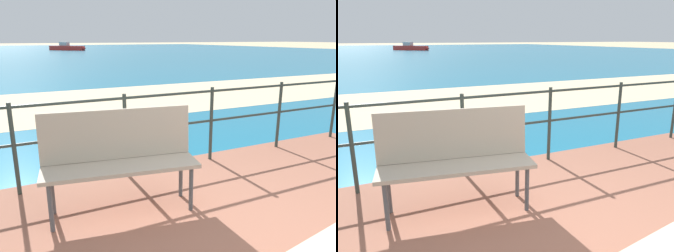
# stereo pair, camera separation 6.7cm
# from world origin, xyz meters

# --- Properties ---
(sea_water) EXTENTS (90.00, 90.00, 0.01)m
(sea_water) POSITION_xyz_m (0.00, 40.00, 0.01)
(sea_water) COLOR #196B8E
(sea_water) RESTS_ON ground
(beach_strip) EXTENTS (54.04, 5.04, 0.01)m
(beach_strip) POSITION_xyz_m (0.00, 7.45, 0.01)
(beach_strip) COLOR beige
(beach_strip) RESTS_ON ground
(park_bench) EXTENTS (1.45, 0.63, 0.95)m
(park_bench) POSITION_xyz_m (-0.89, 1.67, 0.62)
(park_bench) COLOR tan
(park_bench) RESTS_ON patio_paving
(railing_fence) EXTENTS (5.94, 0.04, 0.98)m
(railing_fence) POSITION_xyz_m (0.00, 2.40, 0.67)
(railing_fence) COLOR #2D3833
(railing_fence) RESTS_ON patio_paving
(boat_near) EXTENTS (4.58, 4.56, 1.12)m
(boat_near) POSITION_xyz_m (5.97, 47.02, 0.38)
(boat_near) COLOR red
(boat_near) RESTS_ON sea_water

